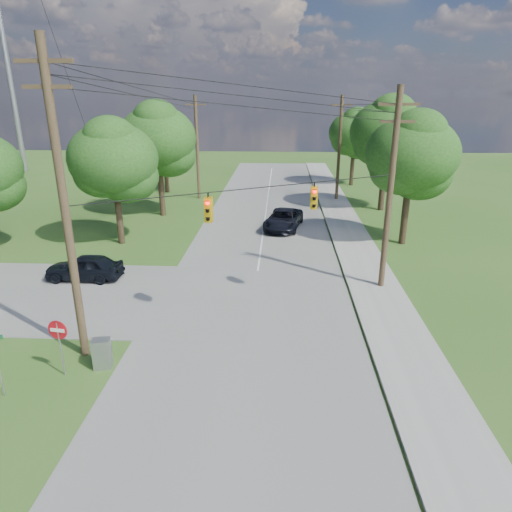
# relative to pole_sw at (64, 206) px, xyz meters

# --- Properties ---
(ground) EXTENTS (140.00, 140.00, 0.00)m
(ground) POSITION_rel_pole_sw_xyz_m (4.60, -0.40, -6.23)
(ground) COLOR #325C1E
(ground) RESTS_ON ground
(main_road) EXTENTS (10.00, 100.00, 0.03)m
(main_road) POSITION_rel_pole_sw_xyz_m (6.60, 4.60, -6.21)
(main_road) COLOR gray
(main_road) RESTS_ON ground
(sidewalk_east) EXTENTS (2.60, 100.00, 0.12)m
(sidewalk_east) POSITION_rel_pole_sw_xyz_m (13.30, 4.60, -6.17)
(sidewalk_east) COLOR #ADAAA2
(sidewalk_east) RESTS_ON ground
(pole_sw) EXTENTS (2.00, 0.32, 12.00)m
(pole_sw) POSITION_rel_pole_sw_xyz_m (0.00, 0.00, 0.00)
(pole_sw) COLOR brown
(pole_sw) RESTS_ON ground
(pole_ne) EXTENTS (2.00, 0.32, 10.50)m
(pole_ne) POSITION_rel_pole_sw_xyz_m (13.50, 7.60, -0.76)
(pole_ne) COLOR brown
(pole_ne) RESTS_ON ground
(pole_north_e) EXTENTS (2.00, 0.32, 10.00)m
(pole_north_e) POSITION_rel_pole_sw_xyz_m (13.50, 29.60, -1.10)
(pole_north_e) COLOR brown
(pole_north_e) RESTS_ON ground
(pole_north_w) EXTENTS (2.00, 0.32, 10.00)m
(pole_north_w) POSITION_rel_pole_sw_xyz_m (-0.40, 29.60, -1.10)
(pole_north_w) COLOR brown
(pole_north_w) RESTS_ON ground
(power_lines) EXTENTS (13.93, 29.62, 4.93)m
(power_lines) POSITION_rel_pole_sw_xyz_m (6.10, 11.14, 2.93)
(power_lines) COLOR black
(power_lines) RESTS_ON ground
(traffic_signals) EXTENTS (4.91, 3.27, 1.05)m
(traffic_signals) POSITION_rel_pole_sw_xyz_m (7.15, 4.03, -0.73)
(traffic_signals) COLOR #CA9D0B
(traffic_signals) RESTS_ON ground
(tree_w_near) EXTENTS (6.00, 6.00, 8.40)m
(tree_w_near) POSITION_rel_pole_sw_xyz_m (-3.40, 14.60, -0.30)
(tree_w_near) COLOR #3F311F
(tree_w_near) RESTS_ON ground
(tree_w_mid) EXTENTS (6.40, 6.40, 9.22)m
(tree_w_mid) POSITION_rel_pole_sw_xyz_m (-2.40, 22.60, 0.35)
(tree_w_mid) COLOR #3F311F
(tree_w_mid) RESTS_ON ground
(tree_w_far) EXTENTS (6.00, 6.00, 8.73)m
(tree_w_far) POSITION_rel_pole_sw_xyz_m (-4.40, 32.60, 0.02)
(tree_w_far) COLOR #3F311F
(tree_w_far) RESTS_ON ground
(tree_e_near) EXTENTS (6.20, 6.20, 8.81)m
(tree_e_near) POSITION_rel_pole_sw_xyz_m (16.60, 15.60, 0.02)
(tree_e_near) COLOR #3F311F
(tree_e_near) RESTS_ON ground
(tree_e_mid) EXTENTS (6.60, 6.60, 9.64)m
(tree_e_mid) POSITION_rel_pole_sw_xyz_m (17.10, 25.60, 0.68)
(tree_e_mid) COLOR #3F311F
(tree_e_mid) RESTS_ON ground
(tree_e_far) EXTENTS (5.80, 5.80, 8.32)m
(tree_e_far) POSITION_rel_pole_sw_xyz_m (16.10, 37.60, -0.31)
(tree_e_far) COLOR #3F311F
(tree_e_far) RESTS_ON ground
(car_cross_dark) EXTENTS (4.28, 1.73, 1.46)m
(car_cross_dark) POSITION_rel_pole_sw_xyz_m (-3.20, 7.78, -5.47)
(car_cross_dark) COLOR black
(car_cross_dark) RESTS_ON cross_road
(car_main_north) EXTENTS (3.45, 5.72, 1.49)m
(car_main_north) POSITION_rel_pole_sw_xyz_m (8.16, 18.88, -5.46)
(car_main_north) COLOR black
(car_main_north) RESTS_ON main_road
(control_cabinet) EXTENTS (0.76, 0.61, 1.23)m
(control_cabinet) POSITION_rel_pole_sw_xyz_m (1.10, -0.91, -5.61)
(control_cabinet) COLOR gray
(control_cabinet) RESTS_ON ground
(do_not_enter_sign) EXTENTS (0.76, 0.15, 2.30)m
(do_not_enter_sign) POSITION_rel_pole_sw_xyz_m (-0.20, -1.48, -4.54)
(do_not_enter_sign) COLOR gray
(do_not_enter_sign) RESTS_ON ground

